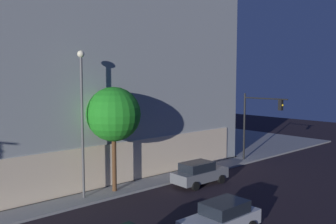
{
  "coord_description": "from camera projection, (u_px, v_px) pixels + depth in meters",
  "views": [
    {
      "loc": [
        -4.13,
        -13.06,
        7.77
      ],
      "look_at": [
        9.56,
        2.15,
        5.86
      ],
      "focal_mm": 39.08,
      "sensor_mm": 36.0,
      "label": 1
    }
  ],
  "objects": [
    {
      "name": "modern_building",
      "position": [
        37.0,
        64.0,
        34.79
      ],
      "size": [
        28.44,
        26.0,
        18.29
      ],
      "color": "#4C4C51",
      "rests_on": "ground"
    },
    {
      "name": "car_grey",
      "position": [
        199.0,
        173.0,
        26.66
      ],
      "size": [
        4.39,
        2.05,
        1.68
      ],
      "color": "slate",
      "rests_on": "ground"
    },
    {
      "name": "sidewalk_tree",
      "position": [
        114.0,
        114.0,
        24.27
      ],
      "size": [
        3.64,
        3.64,
        7.04
      ],
      "color": "#54351E",
      "rests_on": "sidewalk_corner"
    },
    {
      "name": "traffic_light_far_corner",
      "position": [
        257.0,
        116.0,
        32.92
      ],
      "size": [
        0.32,
        4.47,
        6.2
      ],
      "color": "black",
      "rests_on": "sidewalk_corner"
    },
    {
      "name": "car_silver",
      "position": [
        221.0,
        218.0,
        18.07
      ],
      "size": [
        4.42,
        2.04,
        1.65
      ],
      "color": "#B7BABF",
      "rests_on": "ground"
    },
    {
      "name": "street_lamp_sidewalk",
      "position": [
        82.0,
        108.0,
        22.85
      ],
      "size": [
        0.44,
        0.44,
        9.31
      ],
      "color": "#545454",
      "rests_on": "sidewalk_corner"
    }
  ]
}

